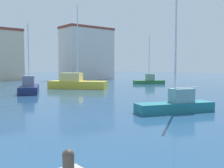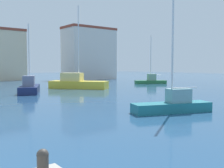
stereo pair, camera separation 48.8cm
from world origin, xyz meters
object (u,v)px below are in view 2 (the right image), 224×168
(sailboat_yellow_far_right, at_px, (77,83))
(mooring_bollard, at_px, (43,164))
(sailboat_teal_distant_east, at_px, (173,103))
(sailboat_navy_center_channel, at_px, (29,87))
(sailboat_green_inner_mooring, at_px, (151,80))

(sailboat_yellow_far_right, bearing_deg, mooring_bollard, -121.59)
(mooring_bollard, xyz_separation_m, sailboat_teal_distant_east, (11.27, 6.39, -0.75))
(mooring_bollard, height_order, sailboat_navy_center_channel, sailboat_navy_center_channel)
(sailboat_navy_center_channel, bearing_deg, mooring_bollard, -110.02)
(sailboat_yellow_far_right, xyz_separation_m, sailboat_navy_center_channel, (-6.93, -1.71, -0.11))
(sailboat_teal_distant_east, height_order, sailboat_green_inner_mooring, sailboat_teal_distant_east)
(sailboat_teal_distant_east, bearing_deg, sailboat_green_inner_mooring, 46.44)
(mooring_bollard, xyz_separation_m, sailboat_green_inner_mooring, (29.50, 25.56, -0.74))
(mooring_bollard, height_order, sailboat_green_inner_mooring, sailboat_green_inner_mooring)
(sailboat_yellow_far_right, xyz_separation_m, sailboat_green_inner_mooring, (14.02, 0.39, -0.16))
(mooring_bollard, bearing_deg, sailboat_navy_center_channel, 69.98)
(sailboat_teal_distant_east, distance_m, sailboat_green_inner_mooring, 26.45)
(sailboat_teal_distant_east, bearing_deg, sailboat_yellow_far_right, 77.37)
(sailboat_yellow_far_right, bearing_deg, sailboat_navy_center_channel, -166.12)
(sailboat_green_inner_mooring, distance_m, sailboat_navy_center_channel, 21.06)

